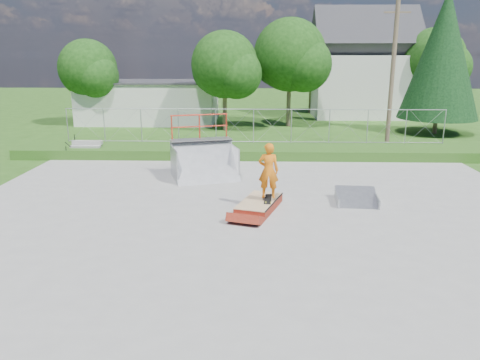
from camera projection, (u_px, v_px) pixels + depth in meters
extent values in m
plane|color=#295317|center=(252.00, 217.00, 14.99)|extent=(120.00, 120.00, 0.00)
cube|color=gray|center=(252.00, 217.00, 14.99)|extent=(20.00, 16.00, 0.04)
cube|color=#295317|center=(253.00, 151.00, 24.10)|extent=(24.00, 3.00, 0.50)
cube|color=maroon|center=(259.00, 205.00, 15.69)|extent=(1.66, 2.40, 0.31)
cube|color=tan|center=(259.00, 201.00, 15.65)|extent=(1.68, 2.42, 0.02)
cube|color=black|center=(268.00, 199.00, 15.60)|extent=(0.29, 0.81, 0.13)
imported|color=orange|center=(268.00, 173.00, 15.36)|extent=(0.69, 0.47, 1.85)
cube|color=silver|center=(151.00, 102.00, 36.09)|extent=(10.00, 6.00, 3.00)
cube|color=silver|center=(362.00, 86.00, 39.17)|extent=(8.00, 6.00, 5.00)
cube|color=#343338|center=(364.00, 44.00, 38.29)|extent=(8.40, 6.08, 6.08)
cylinder|color=brown|center=(392.00, 75.00, 25.31)|extent=(0.24, 0.24, 8.00)
cylinder|color=brown|center=(225.00, 112.00, 32.11)|extent=(0.30, 0.30, 2.45)
sphere|color=#14390F|center=(224.00, 65.00, 31.29)|extent=(4.48, 4.48, 4.48)
sphere|color=#14390F|center=(237.00, 73.00, 30.87)|extent=(3.36, 3.36, 3.36)
cylinder|color=brown|center=(288.00, 107.00, 33.86)|extent=(0.30, 0.30, 2.80)
sphere|color=#14390F|center=(290.00, 55.00, 32.92)|extent=(5.12, 5.12, 5.12)
sphere|color=#14390F|center=(304.00, 64.00, 32.44)|extent=(3.84, 3.84, 3.84)
cylinder|color=brown|center=(91.00, 110.00, 34.37)|extent=(0.30, 0.30, 2.27)
sphere|color=#14390F|center=(88.00, 68.00, 33.61)|extent=(4.16, 4.16, 4.16)
sphere|color=#14390F|center=(97.00, 76.00, 33.22)|extent=(3.12, 3.12, 3.12)
cylinder|color=brown|center=(429.00, 103.00, 37.39)|extent=(0.30, 0.30, 2.62)
sphere|color=#14390F|center=(434.00, 59.00, 36.51)|extent=(4.80, 4.80, 4.80)
sphere|color=#14390F|center=(447.00, 67.00, 36.06)|extent=(3.60, 3.60, 3.60)
cylinder|color=brown|center=(310.00, 101.00, 41.60)|extent=(0.30, 0.30, 2.10)
sphere|color=#14390F|center=(312.00, 70.00, 40.89)|extent=(3.84, 3.84, 3.84)
sphere|color=#14390F|center=(320.00, 76.00, 40.53)|extent=(2.88, 2.88, 2.88)
cylinder|color=brown|center=(435.00, 124.00, 30.88)|extent=(0.28, 0.28, 1.20)
cone|color=black|center=(443.00, 55.00, 29.73)|extent=(5.04, 5.04, 8.10)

